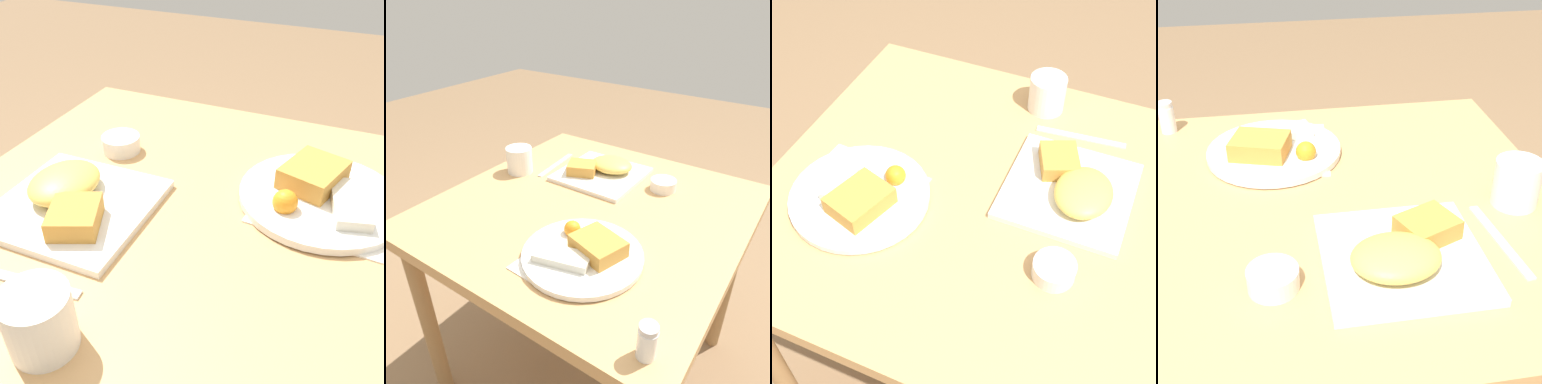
% 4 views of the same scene
% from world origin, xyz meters
% --- Properties ---
extents(ground_plane, '(8.00, 8.00, 0.00)m').
position_xyz_m(ground_plane, '(0.00, 0.00, 0.00)').
color(ground_plane, '#846647').
extents(dining_table, '(0.86, 0.88, 0.72)m').
position_xyz_m(dining_table, '(0.00, 0.00, 0.63)').
color(dining_table, tan).
rests_on(dining_table, ground_plane).
extents(menu_card, '(0.17, 0.25, 0.00)m').
position_xyz_m(menu_card, '(-0.07, 0.23, 0.73)').
color(menu_card, silver).
rests_on(menu_card, dining_table).
extents(plate_square_near, '(0.26, 0.26, 0.06)m').
position_xyz_m(plate_square_near, '(0.08, -0.19, 0.75)').
color(plate_square_near, white).
rests_on(plate_square_near, dining_table).
extents(plate_oval_far, '(0.29, 0.29, 0.05)m').
position_xyz_m(plate_oval_far, '(-0.12, 0.21, 0.74)').
color(plate_oval_far, white).
rests_on(plate_oval_far, menu_card).
extents(sauce_ramekin, '(0.08, 0.08, 0.04)m').
position_xyz_m(sauce_ramekin, '(-0.14, -0.22, 0.74)').
color(sauce_ramekin, white).
rests_on(sauce_ramekin, dining_table).
extents(butter_knife, '(0.04, 0.21, 0.00)m').
position_xyz_m(butter_knife, '(0.26, -0.16, 0.73)').
color(butter_knife, silver).
rests_on(butter_knife, dining_table).
extents(coffee_mug, '(0.09, 0.09, 0.09)m').
position_xyz_m(coffee_mug, '(0.33, -0.06, 0.77)').
color(coffee_mug, white).
rests_on(coffee_mug, dining_table).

